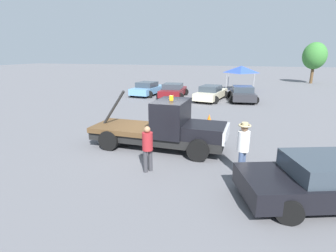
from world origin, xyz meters
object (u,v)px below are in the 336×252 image
(foreground_car, at_px, (336,181))
(traffic_cone, at_px, (209,119))
(person_at_hood, at_px, (148,146))
(canopy_tent_blue, at_px, (241,69))
(parked_car_skyblue, at_px, (148,89))
(parked_car_cream, at_px, (211,93))
(parked_car_charcoal, at_px, (242,94))
(tree_left, at_px, (315,56))
(tow_truck, at_px, (165,128))
(parked_car_maroon, at_px, (173,91))
(person_near_truck, at_px, (243,145))

(foreground_car, height_order, traffic_cone, foreground_car)
(person_at_hood, height_order, canopy_tent_blue, canopy_tent_blue)
(person_at_hood, distance_m, canopy_tent_blue, 23.07)
(person_at_hood, relative_size, parked_car_skyblue, 0.36)
(person_at_hood, height_order, parked_car_cream, person_at_hood)
(parked_car_charcoal, relative_size, tree_left, 0.81)
(person_at_hood, relative_size, parked_car_cream, 0.33)
(canopy_tent_blue, xyz_separation_m, tree_left, (9.25, 10.29, 1.38))
(tow_truck, bearing_deg, parked_car_charcoal, 78.79)
(parked_car_skyblue, bearing_deg, canopy_tent_blue, -48.73)
(tow_truck, distance_m, tree_left, 33.06)
(parked_car_maroon, bearing_deg, traffic_cone, -155.65)
(person_near_truck, height_order, canopy_tent_blue, canopy_tent_blue)
(person_at_hood, bearing_deg, foreground_car, 33.54)
(foreground_car, bearing_deg, traffic_cone, 101.23)
(canopy_tent_blue, bearing_deg, tree_left, 48.04)
(tree_left, bearing_deg, person_near_truck, -104.43)
(foreground_car, relative_size, person_at_hood, 3.42)
(tow_truck, xyz_separation_m, parked_car_skyblue, (-6.30, 14.10, -0.28))
(tow_truck, relative_size, foreground_car, 1.05)
(parked_car_maroon, relative_size, parked_car_charcoal, 1.02)
(traffic_cone, bearing_deg, canopy_tent_blue, 85.52)
(parked_car_maroon, height_order, canopy_tent_blue, canopy_tent_blue)
(parked_car_skyblue, xyz_separation_m, parked_car_maroon, (2.81, -0.58, 0.00))
(foreground_car, height_order, canopy_tent_blue, canopy_tent_blue)
(parked_car_skyblue, bearing_deg, foreground_car, -139.03)
(person_near_truck, distance_m, parked_car_maroon, 16.69)
(parked_car_maroon, bearing_deg, tow_truck, -170.04)
(foreground_car, xyz_separation_m, parked_car_cream, (-5.70, 15.71, -0.00))
(foreground_car, height_order, tree_left, tree_left)
(canopy_tent_blue, distance_m, tree_left, 13.91)
(tow_truck, xyz_separation_m, parked_car_cream, (0.19, 13.00, -0.28))
(parked_car_cream, distance_m, tree_left, 21.41)
(foreground_car, xyz_separation_m, parked_car_charcoal, (-3.00, 16.14, -0.00))
(parked_car_maroon, bearing_deg, person_at_hood, -171.74)
(person_near_truck, bearing_deg, tree_left, -83.88)
(tree_left, height_order, traffic_cone, tree_left)
(parked_car_charcoal, xyz_separation_m, tree_left, (8.80, 17.37, 3.07))
(parked_car_maroon, relative_size, traffic_cone, 8.35)
(foreground_car, distance_m, canopy_tent_blue, 23.53)
(parked_car_skyblue, bearing_deg, person_at_hood, -153.72)
(parked_car_cream, bearing_deg, parked_car_maroon, 91.10)
(parked_car_skyblue, height_order, traffic_cone, parked_car_skyblue)
(person_at_hood, relative_size, parked_car_maroon, 0.37)
(person_at_hood, relative_size, canopy_tent_blue, 0.57)
(person_at_hood, height_order, parked_car_charcoal, person_at_hood)
(parked_car_skyblue, height_order, canopy_tent_blue, canopy_tent_blue)
(parked_car_charcoal, relative_size, traffic_cone, 8.20)
(parked_car_charcoal, bearing_deg, canopy_tent_blue, -3.75)
(person_at_hood, height_order, parked_car_maroon, person_at_hood)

